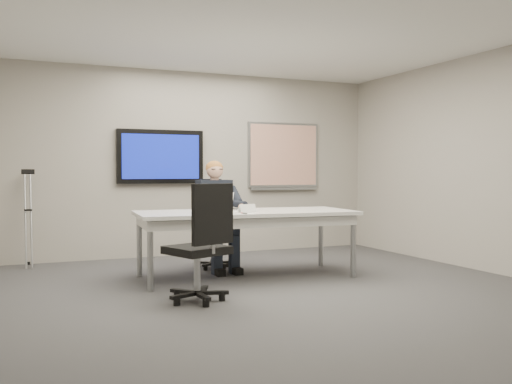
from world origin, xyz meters
name	(u,v)px	position (x,y,z in m)	size (l,w,h in m)	color
floor	(275,292)	(0.00, 0.00, 0.00)	(6.00, 6.00, 0.02)	#373739
ceiling	(275,25)	(0.00, 0.00, 2.80)	(6.00, 6.00, 0.02)	white
wall_back	(192,164)	(0.00, 3.00, 1.40)	(6.00, 0.02, 2.80)	#A59E95
wall_front	(499,149)	(0.00, -3.00, 1.40)	(6.00, 0.02, 2.80)	#A59E95
wall_right	(490,162)	(3.00, 0.00, 1.40)	(0.02, 6.00, 2.80)	#A59E95
conference_table	(246,219)	(0.04, 0.92, 0.71)	(2.67, 1.28, 0.80)	white
tv_display	(161,157)	(-0.50, 2.95, 1.50)	(1.30, 0.09, 0.80)	black
whiteboard	(284,156)	(1.55, 2.97, 1.53)	(1.25, 0.08, 1.10)	gray
office_chair_far	(212,245)	(-0.11, 1.72, 0.30)	(0.49, 0.49, 0.97)	black
office_chair_near	(200,265)	(-0.87, -0.16, 0.36)	(0.71, 0.71, 1.16)	black
seated_person	(219,226)	(-0.10, 1.47, 0.57)	(0.44, 0.76, 1.42)	#1C222F
crutch	(28,217)	(-2.35, 2.75, 0.67)	(0.18, 0.42, 1.34)	#989A9F
laptop	(224,206)	(-0.16, 1.14, 0.86)	(0.32, 0.30, 0.22)	#BABABC
name_tent	(247,208)	(-0.03, 0.70, 0.85)	(0.24, 0.07, 0.10)	white
pen	(244,213)	(-0.15, 0.50, 0.81)	(0.01, 0.01, 0.15)	black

